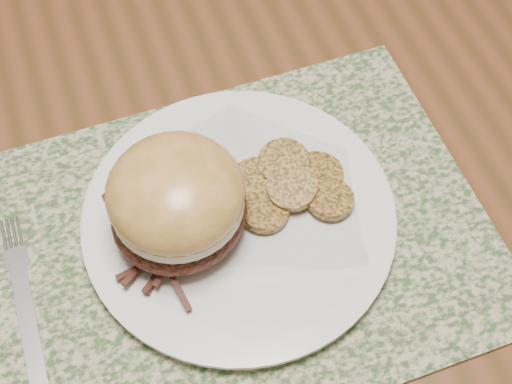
% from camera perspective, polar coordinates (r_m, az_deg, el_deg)
% --- Properties ---
extents(ground, '(3.50, 3.50, 0.00)m').
position_cam_1_polar(ground, '(1.42, -6.57, -10.01)').
color(ground, brown).
rests_on(ground, ground).
extents(dining_table, '(1.50, 0.90, 0.75)m').
position_cam_1_polar(dining_table, '(0.84, -11.10, 7.02)').
color(dining_table, brown).
rests_on(dining_table, ground).
extents(placemat, '(0.45, 0.33, 0.00)m').
position_cam_1_polar(placemat, '(0.63, -1.91, -4.03)').
color(placemat, '#35532B').
rests_on(placemat, dining_table).
extents(dinner_plate, '(0.26, 0.26, 0.02)m').
position_cam_1_polar(dinner_plate, '(0.63, -1.36, -2.09)').
color(dinner_plate, white).
rests_on(dinner_plate, placemat).
extents(pork_sandwich, '(0.15, 0.15, 0.09)m').
position_cam_1_polar(pork_sandwich, '(0.58, -6.33, -0.76)').
color(pork_sandwich, black).
rests_on(pork_sandwich, dinner_plate).
extents(roasted_potatoes, '(0.11, 0.10, 0.03)m').
position_cam_1_polar(roasted_potatoes, '(0.63, 2.79, 0.63)').
color(roasted_potatoes, '#A3702F').
rests_on(roasted_potatoes, dinner_plate).
extents(fork, '(0.02, 0.17, 0.00)m').
position_cam_1_polar(fork, '(0.63, -18.03, -8.46)').
color(fork, '#B3B3BA').
rests_on(fork, placemat).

